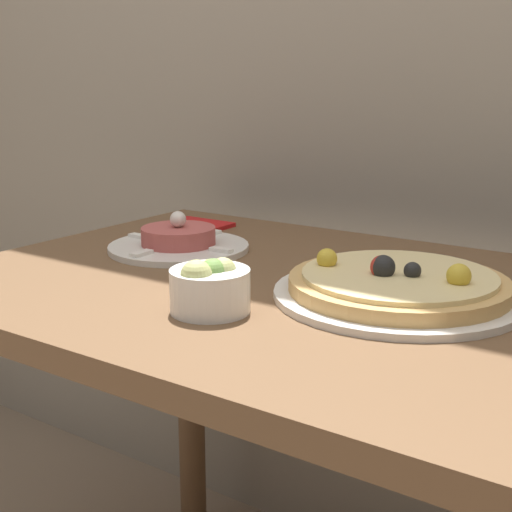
{
  "coord_description": "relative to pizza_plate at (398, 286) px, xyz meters",
  "views": [
    {
      "loc": [
        0.49,
        -0.48,
        1.05
      ],
      "look_at": [
        -0.07,
        0.33,
        0.8
      ],
      "focal_mm": 50.0,
      "sensor_mm": 36.0,
      "label": 1
    }
  ],
  "objects": [
    {
      "name": "dining_table",
      "position": [
        -0.13,
        -0.02,
        -0.14
      ],
      "size": [
        1.06,
        0.71,
        0.76
      ],
      "color": "brown",
      "rests_on": "ground_plane"
    },
    {
      "name": "pizza_plate",
      "position": [
        0.0,
        0.0,
        0.0
      ],
      "size": [
        0.33,
        0.33,
        0.06
      ],
      "color": "silver",
      "rests_on": "dining_table"
    },
    {
      "name": "tartare_plate",
      "position": [
        -0.42,
        0.04,
        -0.0
      ],
      "size": [
        0.24,
        0.24,
        0.07
      ],
      "color": "silver",
      "rests_on": "dining_table"
    },
    {
      "name": "small_bowl",
      "position": [
        -0.17,
        -0.19,
        0.02
      ],
      "size": [
        0.1,
        0.1,
        0.07
      ],
      "color": "white",
      "rests_on": "dining_table"
    },
    {
      "name": "napkin",
      "position": [
        -0.51,
        0.22,
        -0.01
      ],
      "size": [
        0.12,
        0.07,
        0.01
      ],
      "color": "red",
      "rests_on": "dining_table"
    }
  ]
}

